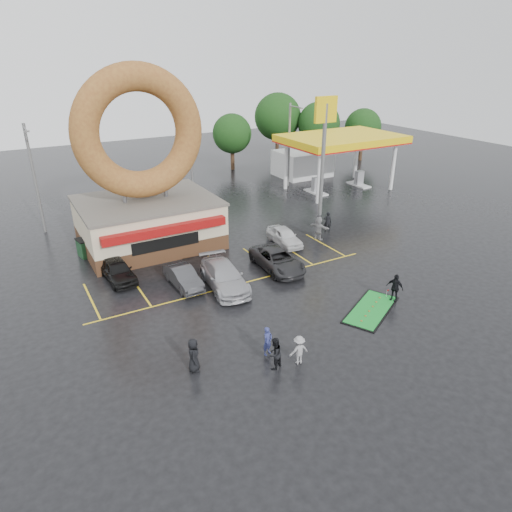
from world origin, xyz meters
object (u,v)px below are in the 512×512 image
gas_station (324,151)px  car_white (284,236)px  car_black (117,270)px  person_cameraman (395,288)px  car_grey (277,260)px  dumpster (91,247)px  car_dgrey (183,277)px  shell_sign (324,135)px  person_blue (268,341)px  streetlight_left (34,177)px  streetlight_right (290,143)px  donut_shop (145,190)px  streetlight_mid (191,156)px  car_silver (224,276)px  putting_green (371,309)px

gas_station → car_white: size_ratio=3.45×
car_black → person_cameraman: 18.00m
car_grey → car_white: size_ratio=1.28×
gas_station → car_black: 29.93m
car_grey → dumpster: car_grey is taller
car_dgrey → dumpster: bearing=114.8°
car_black → car_white: 13.09m
shell_sign → car_grey: (-9.63, -7.88, -6.67)m
gas_station → person_blue: 33.61m
shell_sign → streetlight_left: 24.46m
streetlight_right → person_cameraman: size_ratio=4.96×
shell_sign → streetlight_left: shell_sign is taller
donut_shop → car_white: (9.27, -5.31, -3.79)m
streetlight_mid → car_grey: (-0.63, -16.80, -4.08)m
streetlight_left → streetlight_right: (26.00, 2.00, 0.00)m
donut_shop → gas_station: size_ratio=0.99×
car_white → shell_sign: bearing=37.1°
shell_sign → car_silver: shell_sign is taller
donut_shop → car_white: donut_shop is taller
gas_station → shell_sign: bearing=-128.1°
streetlight_mid → car_grey: streetlight_mid is taller
shell_sign → streetlight_mid: shell_sign is taller
car_black → person_blue: (4.52, -12.04, 0.07)m
streetlight_left → car_black: (3.18, -11.92, -4.07)m
car_white → person_cameraman: 10.94m
car_black → car_grey: 10.91m
car_black → car_silver: 7.31m
donut_shop → shell_sign: 16.29m
shell_sign → streetlight_right: shell_sign is taller
donut_shop → streetlight_mid: bearing=48.6°
car_black → person_blue: bearing=-73.3°
donut_shop → streetlight_right: bearing=25.2°
person_cameraman → person_blue: bearing=-107.2°
gas_station → car_white: gas_station is taller
gas_station → person_cameraman: size_ratio=7.53×
streetlight_left → car_dgrey: bearing=-65.9°
streetlight_right → putting_green: bearing=-113.0°
car_grey → dumpster: (-10.87, 9.03, -0.05)m
streetlight_left → streetlight_right: size_ratio=1.00×
car_black → car_silver: car_silver is taller
shell_sign → streetlight_mid: 12.93m
streetlight_left → donut_shop: bearing=-44.8°
car_white → dumpster: car_white is taller
shell_sign → person_blue: (-15.30, -16.04, -6.59)m
donut_shop → dumpster: donut_shop is taller
streetlight_mid → dumpster: 14.48m
car_grey → dumpster: size_ratio=2.82×
car_black → streetlight_mid: bearing=46.1°
streetlight_mid → car_silver: streetlight_mid is taller
streetlight_mid → car_silver: 18.57m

